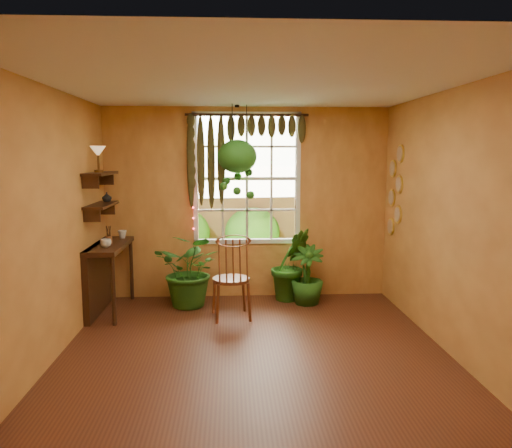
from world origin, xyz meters
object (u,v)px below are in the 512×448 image
(counter_ledge, at_px, (102,270))
(hanging_basket, at_px, (237,161))
(windsor_chair, at_px, (232,290))
(potted_plant_left, at_px, (191,270))
(potted_plant_mid, at_px, (291,264))

(counter_ledge, distance_m, hanging_basket, 2.29)
(windsor_chair, relative_size, hanging_basket, 0.97)
(windsor_chair, bearing_deg, counter_ledge, 159.78)
(windsor_chair, bearing_deg, potted_plant_left, 127.63)
(windsor_chair, xyz_separation_m, hanging_basket, (0.09, 0.76, 1.59))
(counter_ledge, bearing_deg, hanging_basket, 12.81)
(potted_plant_mid, bearing_deg, windsor_chair, -137.64)
(potted_plant_left, bearing_deg, counter_ledge, -171.78)
(potted_plant_left, distance_m, hanging_basket, 1.60)
(potted_plant_left, height_order, hanging_basket, hanging_basket)
(counter_ledge, height_order, hanging_basket, hanging_basket)
(counter_ledge, relative_size, potted_plant_left, 1.19)
(windsor_chair, distance_m, hanging_basket, 1.77)
(potted_plant_left, distance_m, potted_plant_mid, 1.39)
(counter_ledge, bearing_deg, potted_plant_mid, 9.17)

